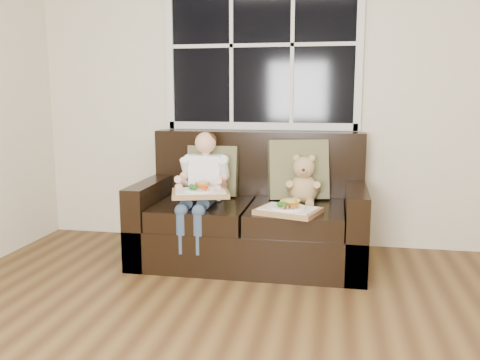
% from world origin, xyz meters
% --- Properties ---
extents(window_back, '(1.62, 0.04, 1.37)m').
position_xyz_m(window_back, '(-0.33, 2.48, 1.65)').
color(window_back, black).
rests_on(window_back, room_walls).
extents(loveseat, '(1.70, 0.92, 0.96)m').
position_xyz_m(loveseat, '(-0.33, 2.02, 0.31)').
color(loveseat, black).
rests_on(loveseat, ground).
extents(pillow_left, '(0.40, 0.19, 0.41)m').
position_xyz_m(pillow_left, '(-0.67, 2.17, 0.65)').
color(pillow_left, brown).
rests_on(pillow_left, loveseat).
extents(pillow_right, '(0.49, 0.32, 0.47)m').
position_xyz_m(pillow_right, '(0.01, 2.17, 0.68)').
color(pillow_right, brown).
rests_on(pillow_right, loveseat).
extents(child, '(0.36, 0.59, 0.81)m').
position_xyz_m(child, '(-0.68, 1.90, 0.63)').
color(child, white).
rests_on(child, loveseat).
extents(teddy_bear, '(0.22, 0.28, 0.38)m').
position_xyz_m(teddy_bear, '(0.06, 2.02, 0.60)').
color(teddy_bear, tan).
rests_on(teddy_bear, loveseat).
extents(tray_left, '(0.47, 0.41, 0.09)m').
position_xyz_m(tray_left, '(-0.65, 1.69, 0.57)').
color(tray_left, '#9D6947').
rests_on(tray_left, child).
extents(tray_right, '(0.48, 0.42, 0.09)m').
position_xyz_m(tray_right, '(-0.02, 1.66, 0.48)').
color(tray_right, '#9D6947').
rests_on(tray_right, loveseat).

